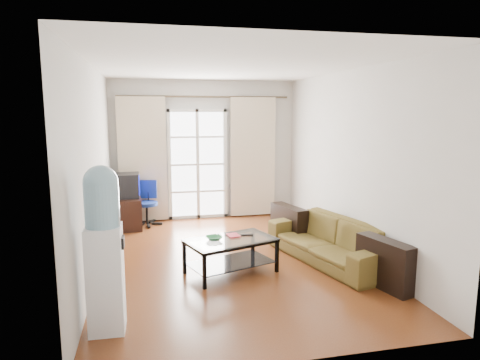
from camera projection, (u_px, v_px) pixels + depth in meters
name	position (u px, v px, depth m)	size (l,w,h in m)	color
floor	(231.00, 260.00, 6.13)	(5.20, 5.20, 0.00)	brown
ceiling	(230.00, 66.00, 5.70)	(5.20, 5.20, 0.00)	white
wall_back	(205.00, 150.00, 8.42)	(3.60, 0.02, 2.70)	silver
wall_front	(294.00, 207.00, 3.40)	(3.60, 0.02, 2.70)	silver
wall_left	(94.00, 170.00, 5.53)	(0.02, 5.20, 2.70)	silver
wall_right	(350.00, 163.00, 6.30)	(0.02, 5.20, 2.70)	silver
french_door	(198.00, 164.00, 8.38)	(1.16, 0.06, 2.15)	white
curtain_rod	(205.00, 97.00, 8.16)	(0.04, 0.04, 3.30)	#4C3F2D
curtain_left	(143.00, 160.00, 8.07)	(0.90, 0.07, 2.35)	beige
curtain_right	(253.00, 157.00, 8.53)	(0.90, 0.07, 2.35)	beige
radiator	(245.00, 200.00, 8.65)	(0.64, 0.12, 0.64)	#979699
sofa	(330.00, 241.00, 6.03)	(1.30, 2.18, 0.60)	olive
coffee_table	(231.00, 251.00, 5.59)	(1.27, 0.97, 0.46)	silver
bowl	(214.00, 238.00, 5.52)	(0.24, 0.24, 0.05)	#389B52
book	(228.00, 236.00, 5.68)	(0.17, 0.22, 0.02)	#B21523
remote	(247.00, 235.00, 5.74)	(0.16, 0.05, 0.02)	black
tv_stand	(127.00, 213.00, 7.78)	(0.51, 0.77, 0.56)	black
crt_tv	(126.00, 185.00, 7.72)	(0.48, 0.47, 0.43)	black
task_chair	(147.00, 212.00, 7.98)	(0.66, 0.66, 0.82)	black
water_cooler	(104.00, 246.00, 4.02)	(0.36, 0.34, 1.62)	white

